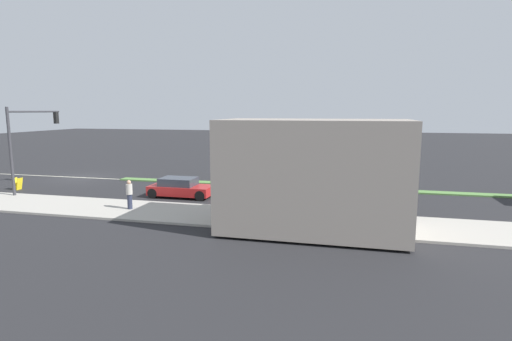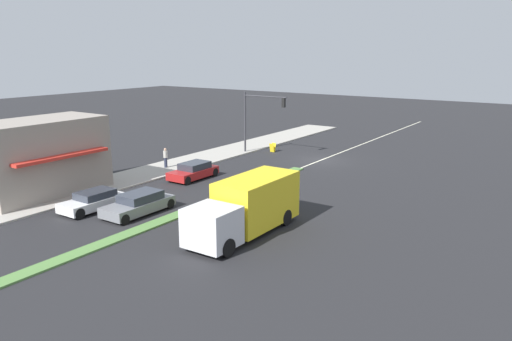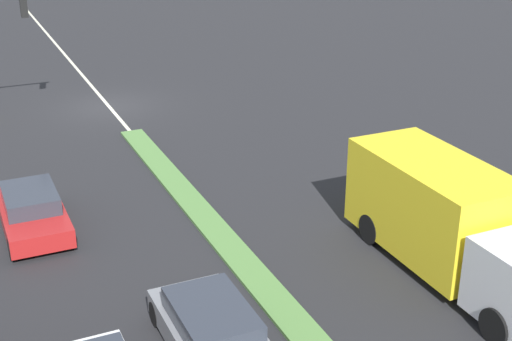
# 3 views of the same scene
# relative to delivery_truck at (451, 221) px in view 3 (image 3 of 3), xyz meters

# --- Properties ---
(ground_plane) EXTENTS (160.00, 160.00, 0.00)m
(ground_plane) POSITION_rel_delivery_truck_xyz_m (5.00, -0.40, -1.47)
(ground_plane) COLOR #232326
(lane_marking_center) EXTENTS (0.16, 60.00, 0.01)m
(lane_marking_center) POSITION_rel_delivery_truck_xyz_m (5.00, -18.40, -1.46)
(lane_marking_center) COLOR beige
(lane_marking_center) RESTS_ON ground
(delivery_truck) EXTENTS (2.44, 7.50, 2.87)m
(delivery_truck) POSITION_rel_delivery_truck_xyz_m (0.00, 0.00, 0.00)
(delivery_truck) COLOR silver
(delivery_truck) RESTS_ON ground
(hatchback_red) EXTENTS (1.82, 4.02, 1.24)m
(hatchback_red) POSITION_rel_delivery_truck_xyz_m (10.00, -7.12, -0.87)
(hatchback_red) COLOR #AD1E1E
(hatchback_red) RESTS_ON ground
(suv_grey) EXTENTS (1.88, 4.43, 1.26)m
(suv_grey) POSITION_rel_delivery_truck_xyz_m (7.20, 1.00, -0.86)
(suv_grey) COLOR slate
(suv_grey) RESTS_ON ground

